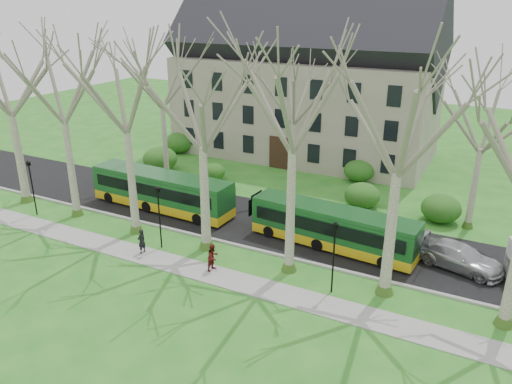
# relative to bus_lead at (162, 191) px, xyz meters

# --- Properties ---
(ground) EXTENTS (120.00, 120.00, 0.00)m
(ground) POSITION_rel_bus_lead_xyz_m (9.96, -4.36, -1.57)
(ground) COLOR #267320
(ground) RESTS_ON ground
(sidewalk) EXTENTS (70.00, 2.00, 0.06)m
(sidewalk) POSITION_rel_bus_lead_xyz_m (9.96, -6.86, -1.54)
(sidewalk) COLOR gray
(sidewalk) RESTS_ON ground
(road) EXTENTS (80.00, 8.00, 0.06)m
(road) POSITION_rel_bus_lead_xyz_m (9.96, 1.14, -1.54)
(road) COLOR black
(road) RESTS_ON ground
(curb) EXTENTS (80.00, 0.25, 0.14)m
(curb) POSITION_rel_bus_lead_xyz_m (9.96, -2.86, -1.50)
(curb) COLOR #A5A39E
(curb) RESTS_ON ground
(building) EXTENTS (26.50, 12.20, 16.00)m
(building) POSITION_rel_bus_lead_xyz_m (3.96, 19.64, 6.49)
(building) COLOR gray
(building) RESTS_ON ground
(tree_row_verge) EXTENTS (49.00, 7.00, 14.00)m
(tree_row_verge) POSITION_rel_bus_lead_xyz_m (9.96, -4.06, 5.43)
(tree_row_verge) COLOR gray
(tree_row_verge) RESTS_ON ground
(tree_row_far) EXTENTS (33.00, 7.00, 12.00)m
(tree_row_far) POSITION_rel_bus_lead_xyz_m (8.62, 6.64, 4.43)
(tree_row_far) COLOR gray
(tree_row_far) RESTS_ON ground
(lamp_row) EXTENTS (36.22, 0.22, 4.30)m
(lamp_row) POSITION_rel_bus_lead_xyz_m (9.96, -5.36, 1.00)
(lamp_row) COLOR black
(lamp_row) RESTS_ON ground
(hedges) EXTENTS (30.60, 8.60, 2.00)m
(hedges) POSITION_rel_bus_lead_xyz_m (5.29, 9.64, -0.57)
(hedges) COLOR #204E16
(hedges) RESTS_ON ground
(bus_lead) EXTENTS (12.20, 2.94, 3.03)m
(bus_lead) POSITION_rel_bus_lead_xyz_m (0.00, 0.00, 0.00)
(bus_lead) COLOR #164F1F
(bus_lead) RESTS_ON road
(bus_follow) EXTENTS (11.45, 3.33, 2.82)m
(bus_follow) POSITION_rel_bus_lead_xyz_m (14.12, -0.03, -0.10)
(bus_follow) COLOR #164F1F
(bus_follow) RESTS_ON road
(sedan) EXTENTS (5.68, 3.47, 1.54)m
(sedan) POSITION_rel_bus_lead_xyz_m (22.04, 0.77, -0.75)
(sedan) COLOR #B0B1B5
(sedan) RESTS_ON road
(pedestrian_a) EXTENTS (0.46, 0.65, 1.66)m
(pedestrian_a) POSITION_rel_bus_lead_xyz_m (3.36, -6.62, -0.68)
(pedestrian_a) COLOR black
(pedestrian_a) RESTS_ON sidewalk
(pedestrian_b) EXTENTS (0.78, 0.93, 1.73)m
(pedestrian_b) POSITION_rel_bus_lead_xyz_m (8.68, -6.37, -0.65)
(pedestrian_b) COLOR #521312
(pedestrian_b) RESTS_ON sidewalk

